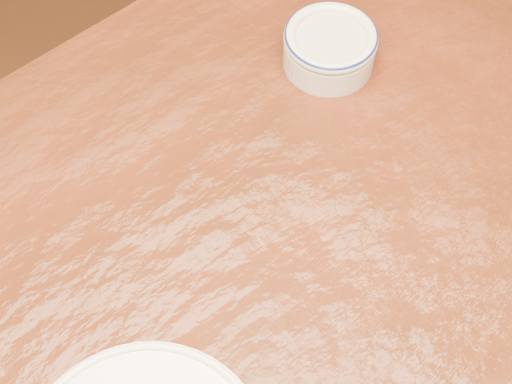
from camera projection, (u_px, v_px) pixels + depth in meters
dining_table at (236, 340)px, 0.83m from camera, size 1.56×1.01×0.75m
dip_bowl at (330, 46)px, 0.92m from camera, size 0.12×0.12×0.05m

